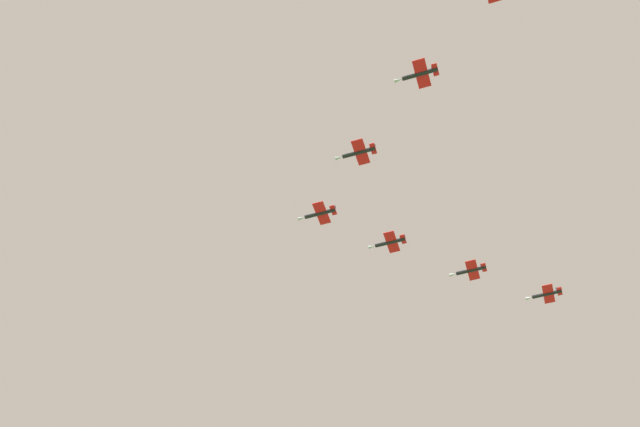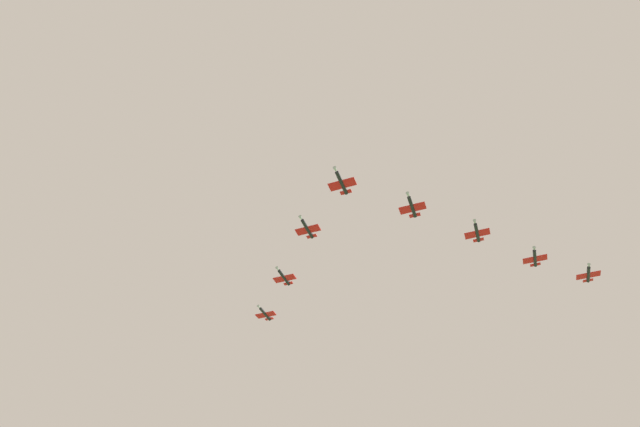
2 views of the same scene
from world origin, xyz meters
name	(u,v)px [view 1 (image 1 of 2)]	position (x,y,z in m)	size (l,w,h in m)	color
jet_lead	(319,214)	(-3.62, -19.28, 159.47)	(10.55, 7.87, 2.18)	black
jet_port_inner	(358,153)	(-21.56, -6.76, 158.81)	(10.55, 7.87, 2.18)	black
jet_starboard_inner	(389,242)	(-15.31, -37.76, 160.12)	(10.55, 7.87, 2.18)	black
jet_port_outer	(419,74)	(-43.50, 4.96, 159.99)	(10.55, 7.87, 2.18)	black
jet_starboard_outer	(470,271)	(-31.01, -57.06, 158.94)	(10.55, 7.87, 2.18)	black
jet_port_trail	(546,294)	(-46.65, -76.34, 159.08)	(10.55, 7.87, 2.18)	black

